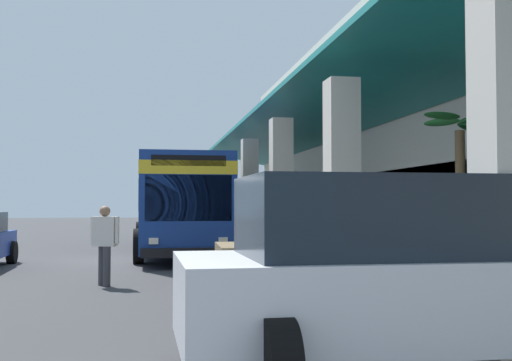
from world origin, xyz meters
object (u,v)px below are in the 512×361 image
at_px(pedestrian, 105,241).
at_px(potted_palm, 462,259).
at_px(parked_sedan_tan, 329,253).
at_px(parked_suv_white, 410,270).
at_px(transit_bus, 177,199).

height_order(pedestrian, potted_palm, potted_palm).
distance_m(parked_sedan_tan, parked_suv_white, 5.57).
relative_size(parked_suv_white, potted_palm, 1.51).
relative_size(parked_sedan_tan, pedestrian, 2.70).
bearing_deg(transit_bus, potted_palm, 18.53).
bearing_deg(pedestrian, parked_suv_white, 26.33).
bearing_deg(parked_sedan_tan, pedestrian, -111.27).
distance_m(parked_sedan_tan, potted_palm, 2.66).
bearing_deg(transit_bus, parked_sedan_tan, 13.82).
distance_m(transit_bus, parked_sedan_tan, 10.45).
bearing_deg(potted_palm, pedestrian, -122.62).
xyz_separation_m(transit_bus, potted_palm, (12.20, 4.09, -1.05)).
xyz_separation_m(parked_sedan_tan, pedestrian, (-1.69, -4.33, 0.17)).
xyz_separation_m(pedestrian, potted_palm, (3.80, 5.94, -0.13)).
xyz_separation_m(parked_suv_white, pedestrian, (-7.19, -3.56, -0.09)).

